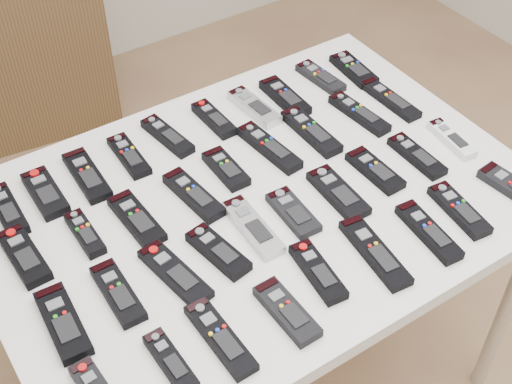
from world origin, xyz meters
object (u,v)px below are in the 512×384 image
remote_19 (63,323)px  remote_26 (375,170)px  remote_1 (45,193)px  remote_15 (269,147)px  remote_8 (320,77)px  remote_20 (118,293)px  remote_5 (214,119)px  remote_6 (254,107)px  remote_16 (311,132)px  remote_25 (338,193)px  remote_36 (459,210)px  table (256,215)px  remote_11 (85,233)px  remote_3 (129,156)px  remote_10 (24,256)px  remote_4 (167,136)px  remote_21 (175,273)px  remote_7 (285,97)px  remote_32 (287,311)px  remote_22 (218,251)px  remote_35 (429,232)px  remote_24 (293,212)px  remote_12 (137,219)px  remote_27 (417,156)px  remote_18 (390,99)px  remote_23 (253,227)px  remote_34 (375,252)px  remote_9 (354,69)px  remote_33 (318,272)px  remote_30 (171,362)px  remote_2 (87,175)px  remote_28 (452,139)px  remote_17 (359,114)px  remote_13 (194,195)px  remote_14 (226,169)px  remote_0 (8,210)px

remote_19 → remote_26: (0.80, 0.01, -0.00)m
remote_1 → remote_15: size_ratio=0.81×
remote_8 → remote_20: bearing=-159.6°
remote_5 → remote_19: size_ratio=0.84×
remote_6 → remote_20: size_ratio=1.02×
remote_1 → remote_16: size_ratio=0.83×
remote_25 → remote_36: size_ratio=1.02×
table → remote_11: (-0.38, 0.10, 0.07)m
remote_3 → remote_11: 0.27m
remote_25 → remote_15: bearing=103.2°
remote_10 → remote_26: remote_10 is taller
remote_4 → remote_15: 0.26m
remote_10 → remote_21: (0.25, -0.22, -0.00)m
table → remote_7: (0.27, 0.27, 0.07)m
remote_20 → remote_32: 0.34m
remote_22 → remote_20: bearing=166.2°
remote_21 → remote_35: remote_35 is taller
remote_24 → remote_25: size_ratio=0.85×
remote_12 → remote_27: same height
remote_18 → remote_5: bearing=155.5°
remote_5 → remote_23: bearing=-110.0°
remote_22 → remote_34: remote_22 is taller
remote_3 → remote_9: bearing=0.2°
remote_9 → remote_33: remote_33 is taller
remote_7 → remote_15: size_ratio=0.86×
remote_3 → remote_22: size_ratio=1.01×
remote_21 → remote_27: same height
remote_20 → remote_21: remote_20 is taller
remote_3 → remote_30: remote_30 is taller
remote_8 → remote_21: bearing=-154.6°
table → remote_2: 0.41m
remote_28 → remote_17: bearing=127.8°
remote_26 → table: bearing=162.0°
remote_12 → remote_24: bearing=-32.5°
remote_3 → remote_17: 0.60m
remote_13 → remote_21: size_ratio=0.95×
remote_27 → remote_12: bearing=164.7°
remote_15 → remote_20: (-0.51, -0.20, -0.00)m
remote_14 → remote_10: bearing=-179.7°
remote_27 → remote_33: (-0.42, -0.16, 0.00)m
remote_11 → remote_8: bearing=13.2°
remote_9 → remote_33: (-0.53, -0.53, 0.00)m
remote_6 → remote_21: (-0.45, -0.38, -0.00)m
remote_1 → remote_20: remote_1 is taller
remote_9 → remote_22: remote_22 is taller
remote_14 → remote_30: same height
remote_6 → remote_23: (-0.24, -0.36, -0.00)m
remote_0 → remote_32: bearing=-56.5°
remote_28 → remote_25: bearing=-174.4°
remote_19 → remote_22: 0.35m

